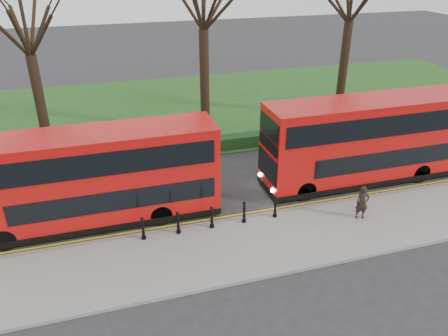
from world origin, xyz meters
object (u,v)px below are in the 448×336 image
object	(u,v)px
bus_rear	(368,141)
pedestrian	(362,203)
bus_lead	(94,179)
bollard_row	(212,218)

from	to	relation	value
bus_rear	pedestrian	size ratio (longest dim) A/B	7.01
bus_lead	bus_rear	bearing A→B (deg)	0.57
bus_lead	pedestrian	bearing A→B (deg)	-16.47
bollard_row	bus_lead	distance (m)	5.35
bus_lead	bus_rear	distance (m)	13.64
bollard_row	bus_lead	xyz separation A→B (m)	(-4.66, 2.16, 1.50)
bus_lead	pedestrian	size ratio (longest dim) A/B	6.78
pedestrian	bus_lead	bearing A→B (deg)	178.77
bus_lead	bus_rear	world-z (taller)	bus_rear
bollard_row	pedestrian	size ratio (longest dim) A/B	3.83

